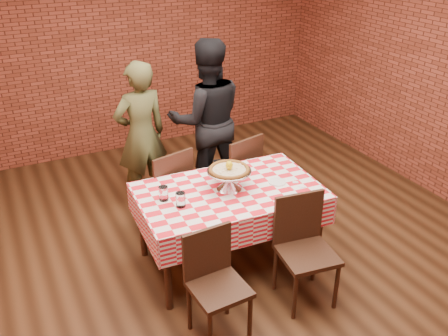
{
  "coord_description": "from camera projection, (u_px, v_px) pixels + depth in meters",
  "views": [
    {
      "loc": [
        -1.7,
        -3.27,
        2.88
      ],
      "look_at": [
        0.04,
        0.18,
        0.91
      ],
      "focal_mm": 39.38,
      "sensor_mm": 36.0,
      "label": 1
    }
  ],
  "objects": [
    {
      "name": "chair_far_left",
      "position": [
        163.0,
        189.0,
        4.9
      ],
      "size": [
        0.54,
        0.54,
        0.93
      ],
      "primitive_type": null,
      "rotation": [
        0.0,
        0.0,
        3.38
      ],
      "color": "#351E14",
      "rests_on": "ground"
    },
    {
      "name": "ground",
      "position": [
        229.0,
        263.0,
        4.59
      ],
      "size": [
        6.0,
        6.0,
        0.0
      ],
      "primitive_type": "plane",
      "color": "black",
      "rests_on": "ground"
    },
    {
      "name": "condiment_caddy",
      "position": [
        220.0,
        169.0,
        4.49
      ],
      "size": [
        0.13,
        0.11,
        0.16
      ],
      "primitive_type": "cube",
      "rotation": [
        0.0,
        0.0,
        -0.25
      ],
      "color": "silver",
      "rests_on": "tablecloth"
    },
    {
      "name": "sweetener_packet_b",
      "position": [
        295.0,
        182.0,
        4.42
      ],
      "size": [
        0.06,
        0.05,
        0.0
      ],
      "primitive_type": "cube",
      "rotation": [
        0.0,
        0.0,
        -0.4
      ],
      "color": "white",
      "rests_on": "tablecloth"
    },
    {
      "name": "diner_olive",
      "position": [
        141.0,
        135.0,
        5.26
      ],
      "size": [
        0.63,
        0.45,
        1.62
      ],
      "primitive_type": "imported",
      "rotation": [
        0.0,
        0.0,
        3.26
      ],
      "color": "#4A4B28",
      "rests_on": "ground"
    },
    {
      "name": "table",
      "position": [
        229.0,
        226.0,
        4.47
      ],
      "size": [
        1.63,
        1.04,
        0.75
      ],
      "primitive_type": "cube",
      "rotation": [
        0.0,
        0.0,
        -0.06
      ],
      "color": "#351E14",
      "rests_on": "ground"
    },
    {
      "name": "pizza_stand",
      "position": [
        229.0,
        180.0,
        4.28
      ],
      "size": [
        0.51,
        0.51,
        0.18
      ],
      "primitive_type": null,
      "rotation": [
        0.0,
        0.0,
        -0.37
      ],
      "color": "silver",
      "rests_on": "tablecloth"
    },
    {
      "name": "chair_near_left",
      "position": [
        219.0,
        290.0,
        3.61
      ],
      "size": [
        0.42,
        0.42,
        0.87
      ],
      "primitive_type": null,
      "rotation": [
        0.0,
        0.0,
        0.05
      ],
      "color": "#351E14",
      "rests_on": "ground"
    },
    {
      "name": "lemon",
      "position": [
        229.0,
        165.0,
        4.22
      ],
      "size": [
        0.08,
        0.08,
        0.08
      ],
      "primitive_type": "ellipsoid",
      "rotation": [
        0.0,
        0.0,
        -0.37
      ],
      "color": "yellow",
      "rests_on": "pizza"
    },
    {
      "name": "back_wall",
      "position": [
        123.0,
        43.0,
        6.32
      ],
      "size": [
        5.5,
        0.0,
        5.5
      ],
      "primitive_type": "plane",
      "rotation": [
        1.57,
        0.0,
        0.0
      ],
      "color": "maroon",
      "rests_on": "ground"
    },
    {
      "name": "side_plate",
      "position": [
        277.0,
        182.0,
        4.42
      ],
      "size": [
        0.17,
        0.17,
        0.01
      ],
      "primitive_type": "cylinder",
      "rotation": [
        0.0,
        0.0,
        -0.06
      ],
      "color": "white",
      "rests_on": "tablecloth"
    },
    {
      "name": "sweetener_packet_a",
      "position": [
        302.0,
        187.0,
        4.34
      ],
      "size": [
        0.05,
        0.04,
        0.0
      ],
      "primitive_type": "cube",
      "rotation": [
        0.0,
        0.0,
        -0.11
      ],
      "color": "white",
      "rests_on": "tablecloth"
    },
    {
      "name": "chair_near_right",
      "position": [
        307.0,
        254.0,
        3.97
      ],
      "size": [
        0.49,
        0.49,
        0.91
      ],
      "primitive_type": null,
      "rotation": [
        0.0,
        0.0,
        -0.13
      ],
      "color": "#351E14",
      "rests_on": "ground"
    },
    {
      "name": "tablecloth",
      "position": [
        229.0,
        203.0,
        4.36
      ],
      "size": [
        1.67,
        1.08,
        0.27
      ],
      "primitive_type": null,
      "rotation": [
        0.0,
        0.0,
        -0.06
      ],
      "color": "red",
      "rests_on": "table"
    },
    {
      "name": "water_glass_right",
      "position": [
        164.0,
        193.0,
        4.12
      ],
      "size": [
        0.08,
        0.08,
        0.13
      ],
      "primitive_type": "cylinder",
      "rotation": [
        0.0,
        0.0,
        -0.06
      ],
      "color": "white",
      "rests_on": "tablecloth"
    },
    {
      "name": "chair_far_right",
      "position": [
        233.0,
        173.0,
        5.22
      ],
      "size": [
        0.54,
        0.54,
        0.92
      ],
      "primitive_type": null,
      "rotation": [
        0.0,
        0.0,
        3.39
      ],
      "color": "#351E14",
      "rests_on": "ground"
    },
    {
      "name": "diner_black",
      "position": [
        207.0,
        120.0,
        5.41
      ],
      "size": [
        1.0,
        0.85,
        1.8
      ],
      "primitive_type": "imported",
      "rotation": [
        0.0,
        0.0,
        2.93
      ],
      "color": "black",
      "rests_on": "ground"
    },
    {
      "name": "pizza",
      "position": [
        229.0,
        170.0,
        4.24
      ],
      "size": [
        0.46,
        0.46,
        0.03
      ],
      "primitive_type": "cylinder",
      "rotation": [
        0.0,
        0.0,
        -0.37
      ],
      "color": "beige",
      "rests_on": "pizza_stand"
    },
    {
      "name": "water_glass_left",
      "position": [
        181.0,
        200.0,
        4.03
      ],
      "size": [
        0.08,
        0.08,
        0.13
      ],
      "primitive_type": "cylinder",
      "rotation": [
        0.0,
        0.0,
        -0.06
      ],
      "color": "white",
      "rests_on": "tablecloth"
    }
  ]
}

